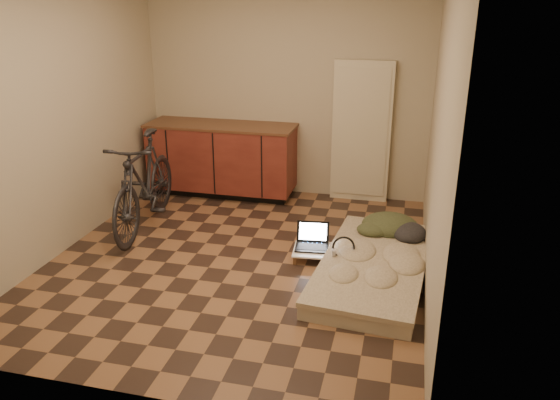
% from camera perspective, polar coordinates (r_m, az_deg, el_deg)
% --- Properties ---
extents(room_shell, '(3.50, 4.00, 2.60)m').
position_cam_1_polar(room_shell, '(4.90, -4.74, 7.60)').
color(room_shell, brown).
rests_on(room_shell, ground).
extents(cabinets, '(1.84, 0.62, 0.91)m').
position_cam_1_polar(cabinets, '(6.91, -6.05, 4.31)').
color(cabinets, black).
rests_on(cabinets, ground).
extents(appliance_panel, '(0.70, 0.10, 1.70)m').
position_cam_1_polar(appliance_panel, '(6.68, 8.51, 7.02)').
color(appliance_panel, beige).
rests_on(appliance_panel, ground).
extents(bicycle, '(0.71, 1.81, 1.14)m').
position_cam_1_polar(bicycle, '(5.99, -14.06, 2.22)').
color(bicycle, black).
rests_on(bicycle, ground).
extents(futon, '(1.07, 1.96, 0.16)m').
position_cam_1_polar(futon, '(5.07, 9.77, -6.91)').
color(futon, '#B1A68E').
rests_on(futon, ground).
extents(clothing_pile, '(0.64, 0.55, 0.24)m').
position_cam_1_polar(clothing_pile, '(5.59, 11.91, -2.09)').
color(clothing_pile, '#343C23').
rests_on(clothing_pile, futon).
extents(headphones, '(0.28, 0.26, 0.16)m').
position_cam_1_polar(headphones, '(5.05, 6.65, -4.88)').
color(headphones, black).
rests_on(headphones, futon).
extents(lap_desk, '(0.61, 0.43, 0.10)m').
position_cam_1_polar(lap_desk, '(5.31, 4.56, -5.31)').
color(lap_desk, brown).
rests_on(lap_desk, ground).
extents(laptop, '(0.35, 0.32, 0.22)m').
position_cam_1_polar(laptop, '(5.35, 3.38, -4.35)').
color(laptop, black).
rests_on(laptop, lap_desk).
extents(mouse, '(0.07, 0.11, 0.04)m').
position_cam_1_polar(mouse, '(5.29, 6.72, -5.10)').
color(mouse, white).
rests_on(mouse, lap_desk).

